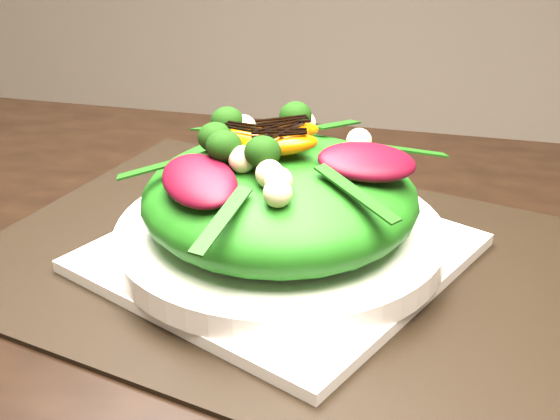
% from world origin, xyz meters
% --- Properties ---
extents(dining_table, '(1.60, 0.90, 0.75)m').
position_xyz_m(dining_table, '(0.00, 0.00, 0.73)').
color(dining_table, black).
rests_on(dining_table, floor).
extents(placemat, '(0.57, 0.48, 0.00)m').
position_xyz_m(placemat, '(0.04, 0.11, 0.75)').
color(placemat, black).
rests_on(placemat, dining_table).
extents(plate_base, '(0.35, 0.35, 0.01)m').
position_xyz_m(plate_base, '(0.04, 0.11, 0.76)').
color(plate_base, white).
rests_on(plate_base, placemat).
extents(salad_bowl, '(0.28, 0.28, 0.02)m').
position_xyz_m(salad_bowl, '(0.04, 0.11, 0.77)').
color(salad_bowl, white).
rests_on(salad_bowl, plate_base).
extents(lettuce_mound, '(0.27, 0.27, 0.08)m').
position_xyz_m(lettuce_mound, '(0.04, 0.11, 0.81)').
color(lettuce_mound, '#226A13').
rests_on(lettuce_mound, salad_bowl).
extents(radicchio_leaf, '(0.09, 0.08, 0.02)m').
position_xyz_m(radicchio_leaf, '(0.11, 0.10, 0.85)').
color(radicchio_leaf, '#480715').
rests_on(radicchio_leaf, lettuce_mound).
extents(orange_segment, '(0.07, 0.04, 0.02)m').
position_xyz_m(orange_segment, '(0.04, 0.13, 0.86)').
color(orange_segment, '#C75303').
rests_on(orange_segment, lettuce_mound).
extents(broccoli_floret, '(0.05, 0.05, 0.04)m').
position_xyz_m(broccoli_floret, '(-0.01, 0.14, 0.86)').
color(broccoli_floret, '#133209').
rests_on(broccoli_floret, lettuce_mound).
extents(macadamia_nut, '(0.03, 0.03, 0.02)m').
position_xyz_m(macadamia_nut, '(0.06, 0.08, 0.86)').
color(macadamia_nut, beige).
rests_on(macadamia_nut, lettuce_mound).
extents(balsamic_drizzle, '(0.04, 0.02, 0.00)m').
position_xyz_m(balsamic_drizzle, '(0.04, 0.13, 0.87)').
color(balsamic_drizzle, black).
rests_on(balsamic_drizzle, orange_segment).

